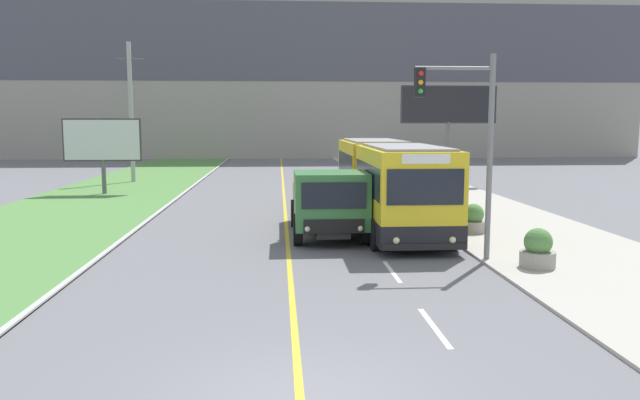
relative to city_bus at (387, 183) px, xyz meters
name	(u,v)px	position (x,y,z in m)	size (l,w,h in m)	color
lane_marking_centre	(316,365)	(-3.64, -14.17, -1.63)	(2.88, 140.00, 0.01)	gold
apartment_block_background	(280,51)	(-3.96, 47.36, 10.19)	(80.00, 8.04, 23.64)	gray
city_bus	(387,183)	(0.00, 0.00, 0.00)	(2.72, 12.96, 3.21)	yellow
dump_truck	(329,204)	(-2.53, -2.96, -0.43)	(2.49, 6.40, 2.37)	black
utility_pole_far	(131,112)	(-13.89, 17.99, 3.00)	(1.80, 0.28, 9.15)	#9E9E99
traffic_light_mast	(468,131)	(1.10, -6.79, 2.12)	(2.28, 0.32, 5.89)	slate
billboard_large	(449,108)	(6.27, 14.14, 3.20)	(5.97, 0.24, 6.21)	#59595B
billboard_small	(102,142)	(-13.91, 11.03, 1.28)	(4.23, 0.24, 4.18)	#59595B
planter_round_near	(538,250)	(2.76, -7.93, -1.08)	(0.95, 0.95, 1.08)	gray
planter_round_second	(473,220)	(2.68, -2.56, -1.10)	(0.93, 0.93, 1.03)	gray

